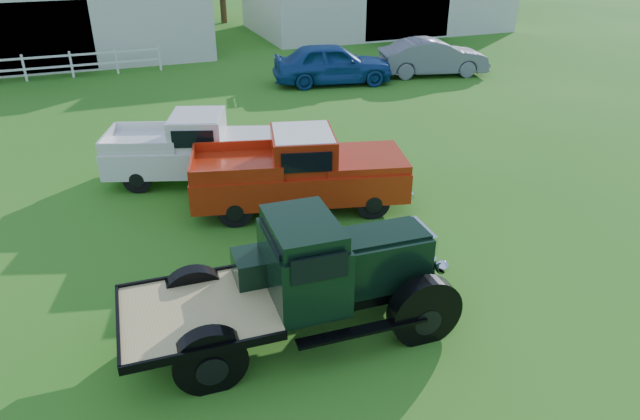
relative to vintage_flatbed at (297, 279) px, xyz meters
name	(u,v)px	position (x,y,z in m)	size (l,w,h in m)	color
ground	(332,282)	(1.14, 1.22, -1.12)	(120.00, 120.00, 0.00)	#266C16
shed_left	(23,1)	(-5.86, 27.22, 1.68)	(18.80, 10.20, 5.60)	silver
fence_rail	(0,70)	(-6.86, 21.22, -0.52)	(14.20, 0.16, 1.20)	white
vintage_flatbed	(297,279)	(0.00, 0.00, 0.00)	(5.66, 2.24, 2.24)	black
red_pickup	(299,170)	(1.66, 4.77, -0.11)	(5.54, 2.13, 2.02)	#AF260D
white_pickup	(196,148)	(-0.46, 7.41, -0.19)	(5.08, 1.97, 1.87)	silver
misc_car_blue	(333,63)	(7.07, 15.88, -0.23)	(2.12, 5.26, 1.79)	navy
misc_car_grey	(433,57)	(12.08, 15.67, -0.29)	(1.76, 5.03, 1.66)	slate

